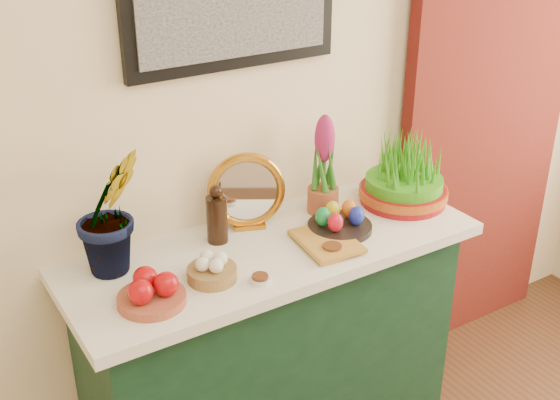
% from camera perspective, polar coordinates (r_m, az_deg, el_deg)
% --- Properties ---
extents(sideboard, '(1.30, 0.45, 0.85)m').
position_cam_1_polar(sideboard, '(2.59, -0.60, -12.53)').
color(sideboard, '#143920').
rests_on(sideboard, ground).
extents(tablecloth, '(1.40, 0.55, 0.04)m').
position_cam_1_polar(tablecloth, '(2.34, -0.65, -3.96)').
color(tablecloth, white).
rests_on(tablecloth, sideboard).
extents(hyacinth_green, '(0.29, 0.26, 0.52)m').
position_cam_1_polar(hyacinth_green, '(2.13, -13.76, 0.60)').
color(hyacinth_green, '#2B701E').
rests_on(hyacinth_green, tablecloth).
extents(apple_bowl, '(0.24, 0.24, 0.10)m').
position_cam_1_polar(apple_bowl, '(2.04, -10.44, -7.28)').
color(apple_bowl, '#9B472E').
rests_on(apple_bowl, tablecloth).
extents(garlic_basket, '(0.19, 0.19, 0.08)m').
position_cam_1_polar(garlic_basket, '(2.13, -5.56, -5.64)').
color(garlic_basket, olive).
rests_on(garlic_basket, tablecloth).
extents(vinegar_cruet, '(0.07, 0.07, 0.20)m').
position_cam_1_polar(vinegar_cruet, '(2.31, -5.15, -1.37)').
color(vinegar_cruet, black).
rests_on(vinegar_cruet, tablecloth).
extents(mirror, '(0.27, 0.15, 0.27)m').
position_cam_1_polar(mirror, '(2.38, -2.73, 0.66)').
color(mirror, '#B67720').
rests_on(mirror, tablecloth).
extents(book, '(0.18, 0.25, 0.03)m').
position_cam_1_polar(book, '(2.28, 1.88, -3.83)').
color(book, '#BA822D').
rests_on(book, tablecloth).
extents(spice_dish_left, '(0.06, 0.06, 0.03)m').
position_cam_1_polar(spice_dish_left, '(2.12, -1.62, -6.45)').
color(spice_dish_left, silver).
rests_on(spice_dish_left, tablecloth).
extents(spice_dish_right, '(0.08, 0.08, 0.03)m').
position_cam_1_polar(spice_dish_right, '(2.27, 4.25, -4.05)').
color(spice_dish_right, silver).
rests_on(spice_dish_right, tablecloth).
extents(egg_plate, '(0.29, 0.29, 0.09)m').
position_cam_1_polar(egg_plate, '(2.40, 4.86, -1.73)').
color(egg_plate, black).
rests_on(egg_plate, tablecloth).
extents(hyacinth_pink, '(0.11, 0.11, 0.37)m').
position_cam_1_polar(hyacinth_pink, '(2.47, 3.58, 2.51)').
color(hyacinth_pink, '#9A4C2E').
rests_on(hyacinth_pink, tablecloth).
extents(wheatgrass_sabzeh, '(0.33, 0.33, 0.27)m').
position_cam_1_polar(wheatgrass_sabzeh, '(2.60, 10.10, 2.19)').
color(wheatgrass_sabzeh, maroon).
rests_on(wheatgrass_sabzeh, tablecloth).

